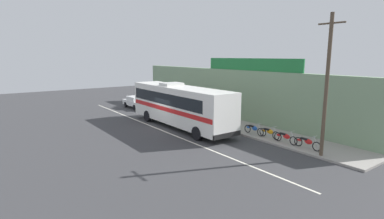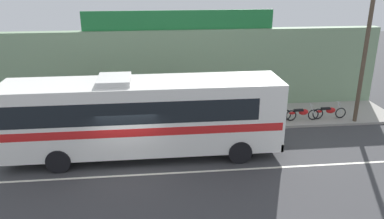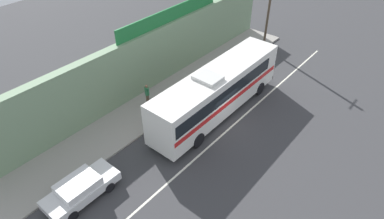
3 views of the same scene
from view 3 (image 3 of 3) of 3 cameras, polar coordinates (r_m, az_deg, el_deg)
ground_plane at (r=23.99m, az=5.14°, el=-2.27°), size 70.00×70.00×0.00m
sidewalk_slab at (r=26.55m, az=-3.99°, el=2.47°), size 30.00×3.60×0.14m
storefront_facade at (r=26.63m, az=-7.62°, el=8.27°), size 30.00×0.70×4.80m
storefront_billboard at (r=27.13m, az=-3.74°, el=16.01°), size 11.05×0.12×1.10m
road_center_stripe at (r=23.66m, az=6.71°, el=-3.06°), size 30.00×0.14×0.01m
intercity_bus at (r=23.62m, az=4.29°, el=3.36°), size 12.22×2.69×3.78m
parked_car at (r=19.76m, az=-18.63°, el=-12.77°), size 4.23×1.86×1.37m
utility_pole at (r=32.81m, az=13.24°, el=17.42°), size 1.60×0.22×8.39m
motorcycle_red at (r=33.47m, az=10.42°, el=10.88°), size 1.96×0.56×0.94m
motorcycle_purple at (r=29.98m, az=6.12°, el=7.94°), size 1.93×0.56×0.94m
motorcycle_green at (r=31.07m, az=7.34°, el=8.98°), size 1.84×0.56×0.94m
motorcycle_blue at (r=32.17m, az=9.04°, el=9.88°), size 1.91×0.56×0.94m
pedestrian_near_shop at (r=25.08m, az=-7.75°, el=2.84°), size 0.30×0.48×1.74m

